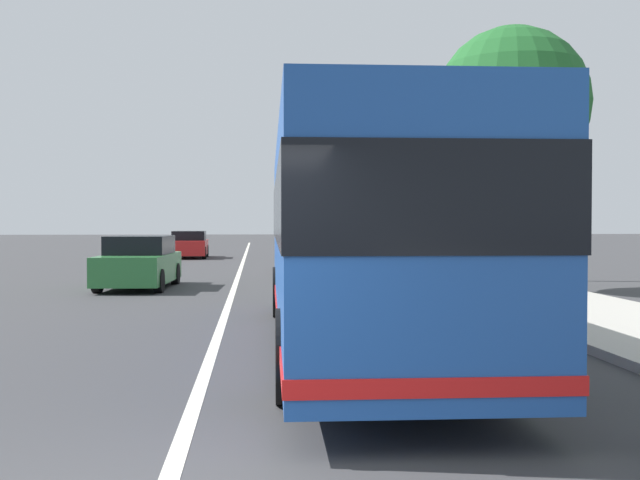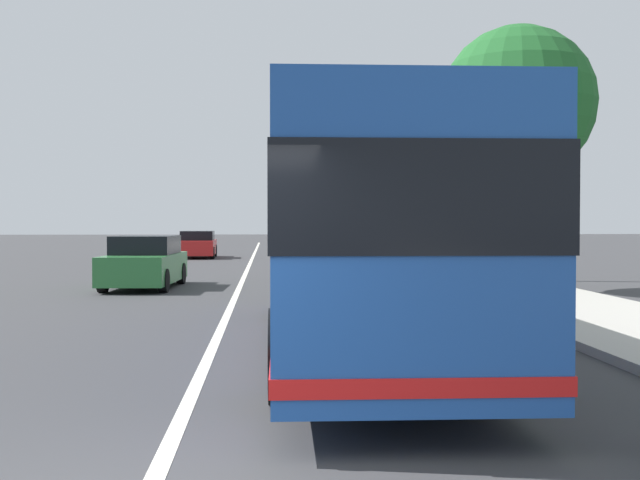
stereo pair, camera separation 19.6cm
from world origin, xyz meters
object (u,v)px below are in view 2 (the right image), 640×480
car_side_street (145,263)px  car_ahead_same_lane (198,245)px  car_oncoming (307,254)px  coach_bus (355,231)px  roadside_tree_mid_block (517,104)px  utility_pole (473,185)px

car_side_street → car_ahead_same_lane: car_side_street is taller
car_oncoming → coach_bus: bearing=-179.1°
roadside_tree_mid_block → utility_pole: size_ratio=1.15×
utility_pole → car_oncoming: bearing=47.8°
roadside_tree_mid_block → car_oncoming: bearing=30.7°
car_side_street → car_ahead_same_lane: bearing=-176.7°
car_side_street → car_ahead_same_lane: 18.21m
car_side_street → roadside_tree_mid_block: 11.31m
coach_bus → car_ahead_same_lane: bearing=10.9°
car_ahead_same_lane → car_oncoming: bearing=23.2°
car_ahead_same_lane → roadside_tree_mid_block: size_ratio=0.58×
car_side_street → utility_pole: (2.14, -10.18, 2.39)m
roadside_tree_mid_block → car_side_street: bearing=79.0°
car_ahead_same_lane → roadside_tree_mid_block: (-20.21, -10.42, 4.38)m
coach_bus → car_side_street: (10.60, 4.87, -1.04)m
utility_pole → car_side_street: bearing=101.9°
utility_pole → coach_bus: bearing=157.4°
car_side_street → utility_pole: size_ratio=0.70×
car_ahead_same_lane → utility_pole: (-16.08, -10.34, 2.43)m
car_side_street → car_oncoming: bearing=146.4°
coach_bus → car_side_street: coach_bus is taller
car_ahead_same_lane → utility_pole: utility_pole is taller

